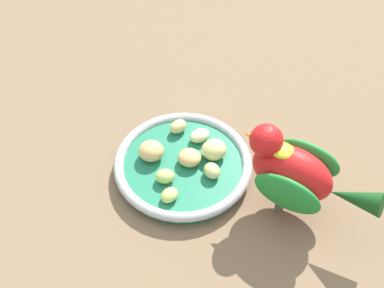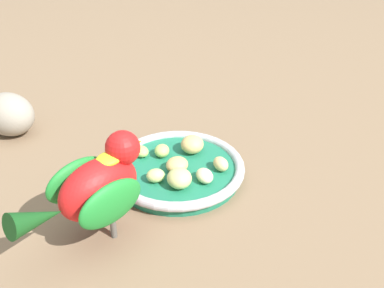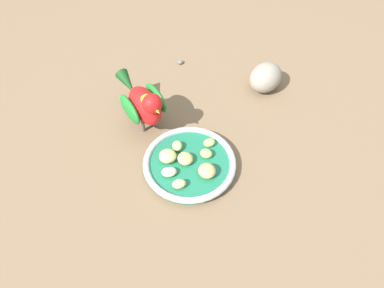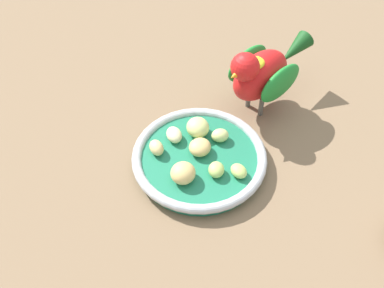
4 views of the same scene
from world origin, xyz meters
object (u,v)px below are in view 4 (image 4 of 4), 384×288
at_px(parrot, 262,72).
at_px(apple_piece_1, 216,170).
at_px(apple_piece_3, 198,127).
at_px(apple_piece_5, 220,135).
at_px(apple_piece_4, 174,135).
at_px(apple_piece_6, 156,149).
at_px(apple_piece_2, 239,171).
at_px(apple_piece_7, 183,173).
at_px(apple_piece_0, 200,147).
at_px(feeding_bowl, 200,156).

bearing_deg(parrot, apple_piece_1, 20.10).
relative_size(apple_piece_3, apple_piece_5, 1.41).
xyz_separation_m(apple_piece_1, apple_piece_4, (0.07, -0.06, -0.00)).
relative_size(apple_piece_4, apple_piece_6, 1.13).
height_order(apple_piece_4, parrot, parrot).
height_order(apple_piece_2, apple_piece_6, apple_piece_6).
relative_size(apple_piece_4, parrot, 0.19).
height_order(apple_piece_4, apple_piece_7, apple_piece_7).
xyz_separation_m(apple_piece_5, parrot, (-0.06, -0.10, 0.05)).
relative_size(apple_piece_0, apple_piece_3, 0.92).
bearing_deg(apple_piece_3, apple_piece_4, 25.24).
relative_size(apple_piece_3, parrot, 0.22).
relative_size(apple_piece_3, apple_piece_4, 1.17).
xyz_separation_m(apple_piece_2, apple_piece_5, (0.03, -0.07, 0.00)).
relative_size(apple_piece_1, apple_piece_5, 1.02).
bearing_deg(apple_piece_1, apple_piece_7, 19.31).
bearing_deg(apple_piece_5, apple_piece_3, -13.41).
bearing_deg(apple_piece_1, parrot, -107.86).
bearing_deg(apple_piece_3, apple_piece_1, 115.96).
relative_size(apple_piece_3, apple_piece_6, 1.33).
relative_size(apple_piece_2, apple_piece_3, 0.72).
height_order(apple_piece_5, apple_piece_6, same).
bearing_deg(apple_piece_7, parrot, -118.62).
relative_size(feeding_bowl, apple_piece_1, 7.47).
bearing_deg(apple_piece_5, apple_piece_1, 91.04).
bearing_deg(parrot, apple_piece_2, 30.51).
height_order(apple_piece_4, apple_piece_6, apple_piece_6).
relative_size(apple_piece_2, apple_piece_5, 1.01).
bearing_deg(apple_piece_4, apple_piece_0, 153.83).
bearing_deg(apple_piece_7, apple_piece_4, -71.32).
xyz_separation_m(apple_piece_0, apple_piece_5, (-0.03, -0.03, -0.00)).
height_order(apple_piece_2, apple_piece_7, apple_piece_7).
distance_m(apple_piece_4, apple_piece_7, 0.08).
bearing_deg(apple_piece_1, apple_piece_6, -15.25).
bearing_deg(apple_piece_6, apple_piece_2, 169.91).
xyz_separation_m(apple_piece_1, apple_piece_5, (0.00, -0.07, 0.00)).
xyz_separation_m(apple_piece_2, parrot, (-0.02, -0.17, 0.05)).
bearing_deg(apple_piece_3, parrot, -134.95).
relative_size(apple_piece_1, apple_piece_7, 0.73).
distance_m(feeding_bowl, apple_piece_2, 0.07).
height_order(apple_piece_0, apple_piece_6, apple_piece_0).
relative_size(apple_piece_1, apple_piece_3, 0.72).
xyz_separation_m(apple_piece_1, apple_piece_2, (-0.03, -0.00, -0.00)).
bearing_deg(parrot, apple_piece_3, -7.00).
bearing_deg(apple_piece_1, feeding_bowl, -49.50).
xyz_separation_m(apple_piece_0, apple_piece_3, (0.01, -0.04, 0.00)).
distance_m(apple_piece_5, apple_piece_6, 0.10).
height_order(apple_piece_3, apple_piece_4, apple_piece_3).
xyz_separation_m(apple_piece_6, apple_piece_7, (-0.05, 0.04, 0.00)).
bearing_deg(apple_piece_0, apple_piece_2, 149.94).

